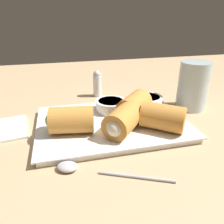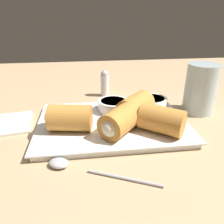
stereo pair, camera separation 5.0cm
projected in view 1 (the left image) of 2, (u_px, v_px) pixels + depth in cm
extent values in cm
cube|color=tan|center=(122.00, 124.00, 53.83)|extent=(180.00, 140.00, 2.00)
cube|color=white|center=(112.00, 124.00, 50.28)|extent=(32.07, 22.56, 1.20)
cube|color=white|center=(112.00, 121.00, 49.96)|extent=(33.36, 23.47, 0.30)
cylinder|color=#C68438|center=(123.00, 120.00, 44.26)|extent=(9.92, 10.20, 5.51)
sphere|color=beige|center=(115.00, 127.00, 41.41)|extent=(3.58, 3.58, 3.58)
cylinder|color=#C68438|center=(72.00, 120.00, 44.21)|extent=(9.53, 6.87, 5.51)
sphere|color=#6B9E47|center=(54.00, 121.00, 43.96)|extent=(3.58, 3.58, 3.58)
cylinder|color=#C68438|center=(163.00, 117.00, 45.32)|extent=(10.29, 9.70, 5.51)
sphere|color=#B23D2D|center=(146.00, 114.00, 46.62)|extent=(3.58, 3.58, 3.58)
cylinder|color=#C68438|center=(134.00, 106.00, 50.89)|extent=(9.99, 10.15, 5.51)
sphere|color=#6B9E47|center=(128.00, 111.00, 48.09)|extent=(3.58, 3.58, 3.58)
cylinder|color=white|center=(111.00, 106.00, 54.45)|extent=(7.60, 7.60, 2.70)
cylinder|color=#DBBC89|center=(111.00, 101.00, 53.98)|extent=(6.23, 6.23, 0.49)
cylinder|color=white|center=(148.00, 101.00, 57.07)|extent=(7.60, 7.60, 2.70)
cylinder|color=#DBBC89|center=(148.00, 97.00, 56.61)|extent=(6.23, 6.23, 0.49)
cylinder|color=#B2B2B7|center=(137.00, 177.00, 34.88)|extent=(11.37, 5.43, 0.50)
ellipsoid|color=#B2B2B7|center=(67.00, 167.00, 36.59)|extent=(4.38, 3.96, 1.24)
cylinder|color=silver|center=(193.00, 86.00, 57.68)|extent=(7.86, 7.86, 12.66)
cylinder|color=silver|center=(97.00, 86.00, 67.35)|extent=(2.58, 2.58, 6.46)
sphere|color=#B7B7BC|center=(97.00, 74.00, 65.80)|extent=(2.32, 2.32, 2.32)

